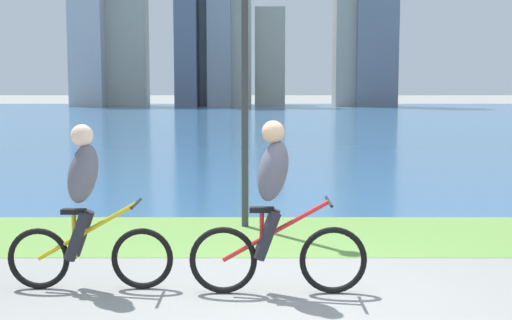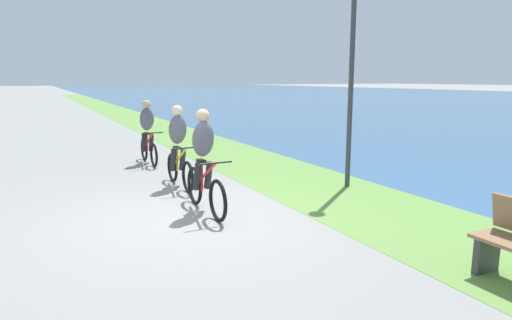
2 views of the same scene
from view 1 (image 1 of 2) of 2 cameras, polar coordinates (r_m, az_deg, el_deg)
The scene contains 6 objects.
ground_plane at distance 6.58m, azimuth 2.89°, elevation -11.83°, with size 300.00×300.00×0.00m, color gray.
grass_strip_bayside at distance 9.44m, azimuth 1.95°, elevation -6.25°, with size 120.00×2.53×0.01m, color #6B9947.
bay_water_surface at distance 45.29m, azimuth 0.32°, elevation 3.60°, with size 300.00×69.53×0.00m, color #386693.
cyclist_lead at distance 6.67m, azimuth 1.46°, elevation -4.12°, with size 1.75×0.52×1.71m.
cyclist_trailing at distance 7.02m, azimuth -14.15°, elevation -3.87°, with size 1.66×0.52×1.66m.
lamppost_tall at distance 9.82m, azimuth -1.05°, elevation 10.49°, with size 0.28×0.28×4.29m.
Camera 1 is at (-0.34, -6.25, 2.03)m, focal length 47.95 mm.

